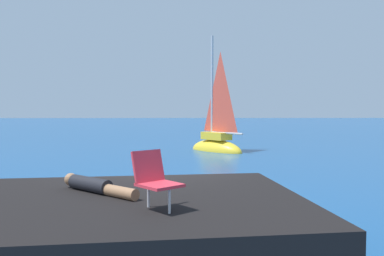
% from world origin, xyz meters
% --- Properties ---
extents(ground_plane, '(160.00, 160.00, 0.00)m').
position_xyz_m(ground_plane, '(0.00, 0.00, 0.00)').
color(ground_plane, navy).
extents(shore_ledge, '(7.57, 4.94, 1.02)m').
position_xyz_m(shore_ledge, '(-1.00, -3.34, 0.51)').
color(shore_ledge, black).
rests_on(shore_ledge, ground).
extents(boulder_seaward, '(1.78, 1.92, 1.03)m').
position_xyz_m(boulder_seaward, '(-2.64, -1.07, 0.00)').
color(boulder_seaward, black).
rests_on(boulder_seaward, ground).
extents(boulder_inland, '(1.02, 1.07, 0.60)m').
position_xyz_m(boulder_inland, '(0.65, -1.28, 0.00)').
color(boulder_inland, black).
rests_on(boulder_inland, ground).
extents(sailboat_near, '(3.30, 3.59, 6.94)m').
position_xyz_m(sailboat_near, '(2.46, 12.94, 0.38)').
color(sailboat_near, yellow).
rests_on(sailboat_near, ground).
extents(person_sunbather, '(1.42, 1.25, 0.25)m').
position_xyz_m(person_sunbather, '(-0.73, -2.82, 1.13)').
color(person_sunbather, black).
rests_on(person_sunbather, shore_ledge).
extents(beach_chair, '(0.75, 0.76, 0.80)m').
position_xyz_m(beach_chair, '(0.32, -3.92, 1.46)').
color(beach_chair, '#E03342').
rests_on(beach_chair, shore_ledge).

